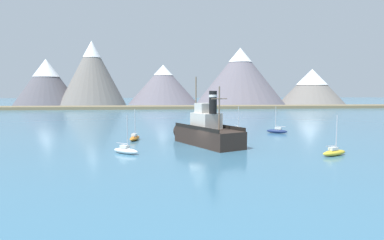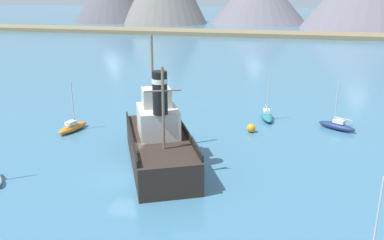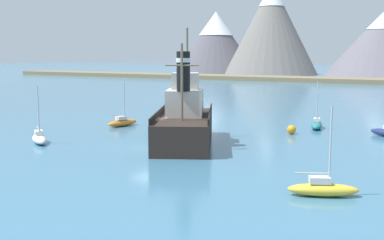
{
  "view_description": "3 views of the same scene",
  "coord_description": "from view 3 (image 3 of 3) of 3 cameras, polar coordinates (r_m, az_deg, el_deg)",
  "views": [
    {
      "loc": [
        -5.19,
        -45.38,
        7.93
      ],
      "look_at": [
        -0.27,
        6.17,
        3.36
      ],
      "focal_mm": 32.0,
      "sensor_mm": 36.0,
      "label": 1
    },
    {
      "loc": [
        11.33,
        -25.51,
        13.42
      ],
      "look_at": [
        3.59,
        6.3,
        2.84
      ],
      "focal_mm": 38.0,
      "sensor_mm": 36.0,
      "label": 2
    },
    {
      "loc": [
        21.87,
        -31.82,
        7.61
      ],
      "look_at": [
        2.01,
        3.76,
        1.98
      ],
      "focal_mm": 45.0,
      "sensor_mm": 36.0,
      "label": 3
    }
  ],
  "objects": [
    {
      "name": "ground_plane",
      "position": [
        39.36,
        -5.24,
        -3.32
      ],
      "size": [
        600.0,
        600.0,
        0.0
      ],
      "primitive_type": "plane",
      "color": "teal"
    },
    {
      "name": "sailboat_yellow",
      "position": [
        27.07,
        15.24,
        -7.81
      ],
      "size": [
        3.92,
        2.56,
        4.9
      ],
      "color": "gold",
      "rests_on": "ground"
    },
    {
      "name": "sailboat_orange",
      "position": [
        51.43,
        -8.24,
        -0.25
      ],
      "size": [
        1.92,
        3.95,
        4.9
      ],
      "color": "orange",
      "rests_on": "ground"
    },
    {
      "name": "sailboat_white",
      "position": [
        43.34,
        -17.65,
        -2.05
      ],
      "size": [
        3.71,
        3.15,
        4.9
      ],
      "color": "white",
      "rests_on": "ground"
    },
    {
      "name": "sailboat_teal",
      "position": [
        50.87,
        14.56,
        -0.51
      ],
      "size": [
        1.88,
        3.95,
        4.9
      ],
      "color": "#23757A",
      "rests_on": "ground"
    },
    {
      "name": "mooring_buoy",
      "position": [
        46.87,
        11.71,
        -1.11
      ],
      "size": [
        0.86,
        0.86,
        0.86
      ],
      "primitive_type": "sphere",
      "color": "orange",
      "rests_on": "ground"
    },
    {
      "name": "old_tugboat",
      "position": [
        41.2,
        -0.83,
        -0.2
      ],
      "size": [
        9.31,
        14.43,
        9.9
      ],
      "color": "#2D231E",
      "rests_on": "ground"
    },
    {
      "name": "shoreline_strip",
      "position": [
        133.41,
        19.76,
        4.39
      ],
      "size": [
        240.0,
        12.0,
        1.2
      ],
      "primitive_type": "cube",
      "color": "#7A6B4C",
      "rests_on": "ground"
    }
  ]
}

